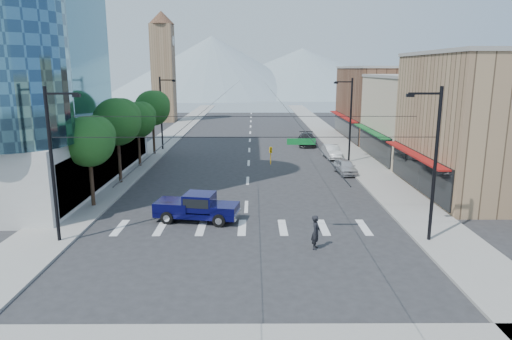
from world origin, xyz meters
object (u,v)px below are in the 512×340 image
Objects in this scene: pickup_truck at (196,207)px; parked_car_mid at (332,152)px; pedestrian at (316,232)px; parked_car_near at (345,167)px; parked_car_far at (307,139)px.

pickup_truck is 1.31× the size of parked_car_mid.
parked_car_mid is at bearing 69.66° from pickup_truck.
pedestrian is at bearing -105.99° from parked_car_mid.
pickup_truck is 1.45× the size of parked_car_near.
parked_car_near is at bearing -94.62° from parked_car_mid.
parked_car_mid is (5.38, 26.76, -0.24)m from pedestrian.
parked_car_mid reaches higher than parked_car_near.
parked_car_far is (-1.80, 16.81, 0.11)m from parked_car_near.
pedestrian reaches higher than parked_car_far.
parked_car_near is 16.90m from parked_car_far.
pedestrian is at bearing -24.17° from pickup_truck.
pickup_truck is 8.77m from pedestrian.
pickup_truck reaches higher than parked_car_far.
pickup_truck is 18.77m from parked_car_near.
parked_car_far is (-1.80, 8.81, 0.06)m from parked_car_mid.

